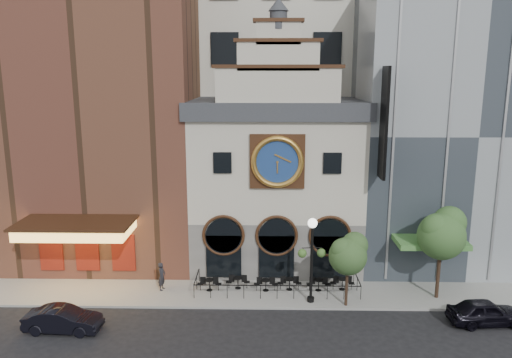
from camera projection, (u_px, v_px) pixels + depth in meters
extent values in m
plane|color=black|center=(277.00, 310.00, 30.59)|extent=(120.00, 120.00, 0.00)
cube|color=gray|center=(277.00, 291.00, 33.02)|extent=(44.00, 5.00, 0.15)
cube|color=#605E5B|center=(275.00, 235.00, 37.96)|extent=(12.00, 8.00, 4.00)
cube|color=beige|center=(276.00, 164.00, 36.79)|extent=(12.00, 8.00, 7.00)
cube|color=#2D3035|center=(276.00, 108.00, 35.93)|extent=(12.60, 8.60, 1.20)
cube|color=#351E10|center=(277.00, 161.00, 32.62)|extent=(3.60, 0.25, 3.60)
cylinder|color=navy|center=(277.00, 162.00, 32.48)|extent=(3.10, 0.12, 3.10)
torus|color=gold|center=(277.00, 162.00, 32.40)|extent=(3.46, 0.36, 3.46)
cylinder|color=#2D3035|center=(278.00, 20.00, 31.20)|extent=(1.10, 1.10, 1.10)
cone|color=#2D3035|center=(279.00, 4.00, 31.00)|extent=(1.30, 1.30, 0.80)
cube|color=brown|center=(105.00, 94.00, 37.94)|extent=(14.00, 12.00, 25.00)
cube|color=#FFBF59|center=(76.00, 229.00, 32.17)|extent=(7.00, 3.40, 0.70)
cube|color=#351E10|center=(75.00, 222.00, 32.08)|extent=(7.40, 3.80, 0.15)
cube|color=maroon|center=(87.00, 252.00, 34.25)|extent=(5.60, 0.15, 2.60)
cube|color=gray|center=(446.00, 127.00, 37.97)|extent=(14.00, 12.00, 20.00)
cube|color=#4C8A3E|center=(431.00, 242.00, 32.40)|extent=(4.50, 2.40, 0.35)
cube|color=black|center=(384.00, 123.00, 31.04)|extent=(0.18, 1.60, 7.00)
cube|color=beige|center=(275.00, 8.00, 45.91)|extent=(20.00, 16.00, 40.00)
cylinder|color=black|center=(209.00, 280.00, 32.79)|extent=(0.68, 0.68, 0.03)
cylinder|color=black|center=(209.00, 285.00, 32.87)|extent=(0.06, 0.06, 0.72)
cylinder|color=black|center=(238.00, 278.00, 33.12)|extent=(0.68, 0.68, 0.03)
cylinder|color=black|center=(238.00, 283.00, 33.19)|extent=(0.06, 0.06, 0.72)
cylinder|color=black|center=(266.00, 280.00, 32.76)|extent=(0.68, 0.68, 0.03)
cylinder|color=black|center=(266.00, 285.00, 32.84)|extent=(0.06, 0.06, 0.72)
cylinder|color=black|center=(290.00, 279.00, 32.91)|extent=(0.68, 0.68, 0.03)
cylinder|color=black|center=(289.00, 284.00, 32.99)|extent=(0.06, 0.06, 0.72)
cylinder|color=black|center=(319.00, 280.00, 32.78)|extent=(0.68, 0.68, 0.03)
cylinder|color=black|center=(319.00, 285.00, 32.86)|extent=(0.06, 0.06, 0.72)
cylinder|color=black|center=(342.00, 279.00, 32.93)|extent=(0.68, 0.68, 0.03)
cylinder|color=black|center=(342.00, 284.00, 33.01)|extent=(0.06, 0.06, 0.72)
imported|color=black|center=(486.00, 312.00, 28.73)|extent=(4.45, 2.10, 1.47)
imported|color=black|center=(63.00, 320.00, 27.94)|extent=(4.33, 1.68, 1.41)
imported|color=black|center=(162.00, 276.00, 32.87)|extent=(0.56, 0.76, 1.89)
cylinder|color=black|center=(312.00, 264.00, 30.84)|extent=(0.18, 0.18, 4.95)
cylinder|color=black|center=(311.00, 299.00, 31.33)|extent=(0.44, 0.44, 0.30)
sphere|color=white|center=(313.00, 223.00, 30.28)|extent=(0.59, 0.59, 0.59)
sphere|color=#335421|center=(302.00, 253.00, 30.65)|extent=(0.55, 0.55, 0.55)
sphere|color=#335421|center=(321.00, 253.00, 30.72)|extent=(0.55, 0.55, 0.55)
cylinder|color=#382619|center=(347.00, 286.00, 30.60)|extent=(0.18, 0.18, 2.50)
sphere|color=#2D4F1F|center=(348.00, 256.00, 30.19)|extent=(2.32, 2.32, 2.32)
sphere|color=#2D4F1F|center=(355.00, 245.00, 30.31)|extent=(1.61, 1.61, 1.61)
sphere|color=#2D4F1F|center=(343.00, 250.00, 29.93)|extent=(1.43, 1.43, 1.43)
cylinder|color=#382619|center=(438.00, 274.00, 31.62)|extent=(0.23, 0.23, 3.20)
sphere|color=#2F5822|center=(441.00, 236.00, 31.09)|extent=(2.97, 2.97, 2.97)
sphere|color=#2F5822|center=(450.00, 222.00, 31.25)|extent=(2.05, 2.05, 2.05)
sphere|color=#2F5822|center=(436.00, 228.00, 30.76)|extent=(1.83, 1.83, 1.83)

